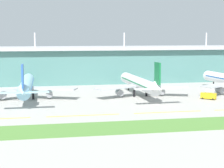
% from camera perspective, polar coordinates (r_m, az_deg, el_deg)
% --- Properties ---
extents(ground_plane, '(600.00, 600.00, 0.00)m').
position_cam_1_polar(ground_plane, '(150.34, 9.99, -4.45)').
color(ground_plane, '#A8A59E').
extents(terminal_building, '(288.00, 34.00, 32.05)m').
position_cam_1_polar(terminal_building, '(248.08, 1.57, 3.08)').
color(terminal_building, slate).
rests_on(terminal_building, ground).
extents(airliner_near_middle, '(48.80, 65.61, 18.90)m').
position_cam_1_polar(airliner_near_middle, '(185.28, -12.86, -0.25)').
color(airliner_near_middle, '#9ED1EA').
rests_on(airliner_near_middle, ground).
extents(airliner_center, '(48.75, 61.47, 18.90)m').
position_cam_1_polar(airliner_center, '(189.66, 4.20, 0.09)').
color(airliner_center, silver).
rests_on(airliner_center, ground).
extents(taxiway_stripe_mid_west, '(28.00, 0.70, 0.04)m').
position_cam_1_polar(taxiway_stripe_mid_west, '(145.14, -4.36, -4.78)').
color(taxiway_stripe_mid_west, yellow).
rests_on(taxiway_stripe_mid_west, ground).
extents(taxiway_stripe_centre, '(28.00, 0.70, 0.04)m').
position_cam_1_polar(taxiway_stripe_centre, '(152.51, 8.47, -4.24)').
color(taxiway_stripe_centre, yellow).
rests_on(taxiway_stripe_centre, ground).
extents(grass_verge, '(300.00, 18.00, 0.10)m').
position_cam_1_polar(grass_verge, '(134.42, 12.63, -5.92)').
color(grass_verge, '#518438').
rests_on(grass_verge, ground).
extents(fuel_truck, '(7.14, 6.69, 4.95)m').
position_cam_1_polar(fuel_truck, '(185.90, 14.48, -1.58)').
color(fuel_truck, gold).
rests_on(fuel_truck, ground).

